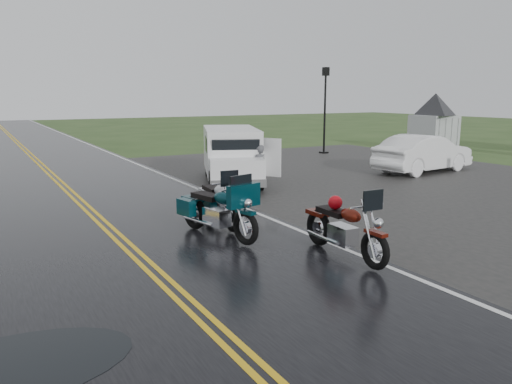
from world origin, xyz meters
TOP-DOWN VIEW (x-y plane):
  - ground at (0.00, 0.00)m, footprint 120.00×120.00m
  - road at (0.00, 10.00)m, footprint 8.00×100.00m
  - parking_pad at (11.00, 5.00)m, footprint 14.00×24.00m
  - visitor_center at (20.00, 12.00)m, footprint 16.00×10.00m
  - motorcycle_red at (3.43, -1.15)m, footprint 0.94×2.41m
  - motorcycle_teal at (2.14, 1.28)m, footprint 1.43×2.63m
  - motorcycle_silver at (2.35, 2.32)m, footprint 1.05×2.40m
  - van_white at (4.07, 7.07)m, footprint 3.67×5.41m
  - person_at_van at (5.51, 6.52)m, footprint 0.60×0.45m
  - sedan_white at (13.28, 6.64)m, footprint 4.74×2.09m
  - lamp_post_far_right at (13.82, 13.93)m, footprint 0.39×0.39m

SIDE VIEW (x-z plane):
  - ground at x=0.00m, z-range 0.00..0.00m
  - parking_pad at x=11.00m, z-range 0.00..0.03m
  - road at x=0.00m, z-range 0.00..0.04m
  - motorcycle_silver at x=2.35m, z-range 0.00..1.38m
  - motorcycle_red at x=3.43m, z-range 0.00..1.41m
  - motorcycle_teal at x=2.14m, z-range 0.00..1.47m
  - person_at_van at x=5.51m, z-range 0.00..1.50m
  - sedan_white at x=13.28m, z-range 0.00..1.51m
  - van_white at x=4.07m, z-range 0.00..1.99m
  - lamp_post_far_right at x=13.82m, z-range 0.00..4.58m
  - visitor_center at x=20.00m, z-range 0.00..4.80m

